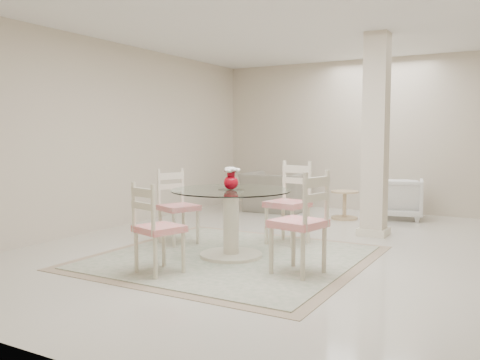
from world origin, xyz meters
The scene contains 13 objects.
ground centered at (0.00, 0.00, 0.00)m, with size 7.00×7.00×0.00m, color beige.
room_shell centered at (0.00, 0.00, 1.86)m, with size 6.02×7.02×2.71m.
column centered at (0.50, 1.30, 1.35)m, with size 0.30×0.30×2.70m, color beige.
area_rug centered at (-0.53, -0.76, 0.01)m, with size 2.85×2.85×0.02m.
dining_table centered at (-0.53, -0.76, 0.39)m, with size 1.32×1.32×0.76m.
red_vase centered at (-0.53, -0.77, 0.89)m, with size 0.19×0.18×0.25m.
dining_chair_east centered at (0.45, -1.05, 0.59)m, with size 0.53×0.53×1.12m.
dining_chair_north centered at (-0.25, 0.22, 0.60)m, with size 0.52×0.52×1.13m.
dining_chair_west centered at (-1.50, -0.47, 0.54)m, with size 0.54×0.54×1.03m.
dining_chair_south centered at (-0.82, -1.74, 0.52)m, with size 0.49×0.49×1.00m.
recliner_taupe centered at (-1.62, 2.64, 0.35)m, with size 1.06×0.93×0.69m, color gray.
armchair_white centered at (0.49, 2.91, 0.33)m, with size 0.71×0.73×0.66m, color white.
side_table centered at (-0.27, 2.41, 0.21)m, with size 0.44×0.44×0.46m.
Camera 1 is at (2.28, -5.52, 1.35)m, focal length 38.00 mm.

